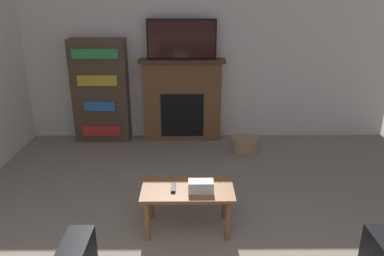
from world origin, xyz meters
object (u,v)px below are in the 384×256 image
at_px(fireplace, 182,100).
at_px(storage_basket, 245,144).
at_px(bookshelf, 101,91).
at_px(tv, 182,39).
at_px(coffee_table, 188,194).

xyz_separation_m(fireplace, storage_basket, (0.86, -0.47, -0.50)).
distance_m(bookshelf, storage_basket, 2.17).
xyz_separation_m(fireplace, tv, (0.00, -0.02, 0.86)).
bearing_deg(fireplace, storage_basket, -28.75).
relative_size(tv, bookshelf, 0.65).
height_order(fireplace, tv, tv).
bearing_deg(storage_basket, tv, 152.27).
bearing_deg(bookshelf, tv, 0.08).
relative_size(fireplace, bookshelf, 0.82).
bearing_deg(bookshelf, fireplace, 1.06).
relative_size(coffee_table, bookshelf, 0.56).
bearing_deg(storage_basket, fireplace, 151.25).
relative_size(fireplace, storage_basket, 3.20).
distance_m(tv, coffee_table, 2.50).
xyz_separation_m(tv, bookshelf, (-1.16, -0.00, -0.72)).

